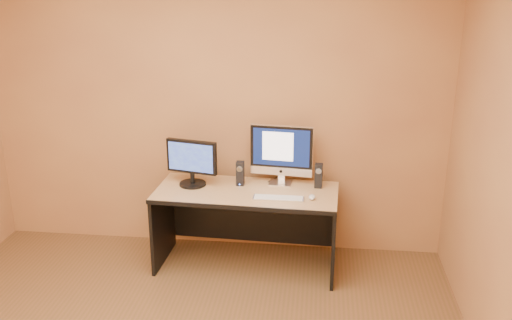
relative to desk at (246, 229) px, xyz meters
name	(u,v)px	position (x,y,z in m)	size (l,w,h in m)	color
walls	(147,192)	(-0.33, -1.58, 0.95)	(4.00, 4.00, 2.60)	#A97944
desk	(246,229)	(0.00, 0.00, 0.00)	(1.49, 0.65, 0.69)	tan
imac	(281,155)	(0.27, 0.20, 0.60)	(0.53, 0.20, 0.51)	silver
second_monitor	(192,163)	(-0.47, 0.08, 0.54)	(0.45, 0.22, 0.39)	black
speaker_left	(240,173)	(-0.07, 0.13, 0.45)	(0.06, 0.07, 0.21)	black
speaker_right	(319,176)	(0.59, 0.15, 0.45)	(0.06, 0.07, 0.21)	black
keyboard	(278,198)	(0.27, -0.14, 0.35)	(0.40, 0.11, 0.02)	silver
mouse	(312,197)	(0.54, -0.11, 0.36)	(0.05, 0.10, 0.03)	silver
cable_a	(282,181)	(0.28, 0.25, 0.35)	(0.01, 0.01, 0.21)	black
cable_b	(274,179)	(0.20, 0.29, 0.35)	(0.01, 0.01, 0.17)	black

